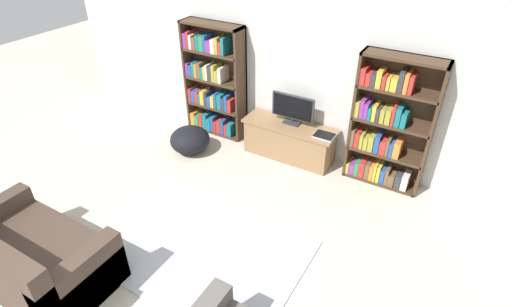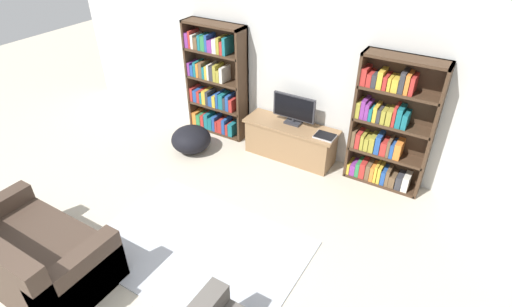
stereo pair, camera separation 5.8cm
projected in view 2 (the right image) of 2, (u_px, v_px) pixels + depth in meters
The scene contains 9 objects.
wall_back at pixel (310, 71), 5.53m from camera, with size 8.80×0.06×2.60m.
bookshelf_left at pixel (215, 83), 6.31m from camera, with size 1.01×0.30×1.80m.
bookshelf_right at pixel (388, 128), 5.13m from camera, with size 1.01×0.30×1.80m.
tv_stand at pixel (290, 141), 5.94m from camera, with size 1.40×0.46×0.54m.
television at pixel (294, 109), 5.70m from camera, with size 0.65×0.16×0.44m.
laptop at pixel (325, 136), 5.50m from camera, with size 0.28×0.23×0.03m.
area_rug at pixel (197, 248), 4.51m from camera, with size 2.34×1.61×0.02m.
couch_left_sectional at pixel (33, 256), 4.04m from camera, with size 1.58×0.91×0.85m.
beanbag_ottoman at pixel (191, 139), 6.13m from camera, with size 0.61×0.61×0.39m, color black.
Camera 2 is at (2.08, -0.66, 3.38)m, focal length 28.00 mm.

